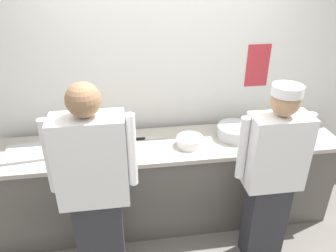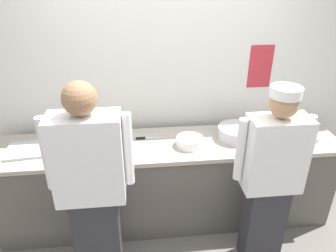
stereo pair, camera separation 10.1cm
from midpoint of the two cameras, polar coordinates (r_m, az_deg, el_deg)
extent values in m
plane|color=slate|center=(3.27, 0.13, -19.81)|extent=(9.00, 9.00, 0.00)
cube|color=silver|center=(3.18, -1.97, 8.61)|extent=(5.05, 0.10, 2.76)
cube|color=#B72D38|center=(3.34, 14.81, 10.34)|extent=(0.23, 0.01, 0.42)
cube|color=#56514C|center=(3.23, -0.76, -10.22)|extent=(3.16, 0.59, 0.85)
cube|color=#A8A093|center=(2.98, -0.82, -3.39)|extent=(3.22, 0.64, 0.04)
cube|color=#2D2D33|center=(2.76, -12.81, -19.22)|extent=(0.35, 0.20, 0.84)
cube|color=white|center=(2.29, -14.74, -6.01)|extent=(0.49, 0.24, 0.67)
cylinder|color=white|center=(2.36, -21.55, -5.12)|extent=(0.07, 0.07, 0.57)
cylinder|color=white|center=(2.28, -7.75, -4.35)|extent=(0.07, 0.07, 0.57)
sphere|color=#8C6647|center=(2.08, -16.20, 4.50)|extent=(0.23, 0.23, 0.23)
cube|color=#2D2D33|center=(3.01, 15.74, -15.83)|extent=(0.32, 0.20, 0.78)
cube|color=white|center=(2.60, 17.65, -4.45)|extent=(0.45, 0.24, 0.62)
cylinder|color=white|center=(2.52, 11.97, -3.95)|extent=(0.07, 0.07, 0.52)
cylinder|color=white|center=(2.73, 22.38, -2.91)|extent=(0.07, 0.07, 0.52)
sphere|color=tan|center=(2.41, 19.03, 4.05)|extent=(0.21, 0.21, 0.21)
cylinder|color=white|center=(2.38, 19.36, 6.02)|extent=(0.22, 0.22, 0.07)
cylinder|color=white|center=(3.18, 18.13, -2.23)|extent=(0.20, 0.20, 0.01)
cylinder|color=white|center=(3.18, 18.16, -2.04)|extent=(0.20, 0.20, 0.01)
cylinder|color=white|center=(3.17, 18.19, -1.85)|extent=(0.20, 0.20, 0.01)
cylinder|color=white|center=(3.17, 18.22, -1.66)|extent=(0.20, 0.20, 0.01)
cylinder|color=white|center=(3.16, 18.25, -1.47)|extent=(0.20, 0.20, 0.01)
cylinder|color=white|center=(3.15, 18.28, -1.28)|extent=(0.20, 0.20, 0.01)
cylinder|color=white|center=(3.15, 18.32, -1.09)|extent=(0.20, 0.20, 0.01)
cylinder|color=white|center=(3.14, 18.35, -0.90)|extent=(0.20, 0.20, 0.01)
cylinder|color=white|center=(2.94, 2.93, -3.33)|extent=(0.24, 0.24, 0.01)
cylinder|color=white|center=(2.93, 2.94, -3.12)|extent=(0.24, 0.24, 0.01)
cylinder|color=white|center=(2.93, 2.95, -2.92)|extent=(0.24, 0.24, 0.01)
cylinder|color=white|center=(2.92, 2.95, -2.72)|extent=(0.24, 0.24, 0.01)
cylinder|color=white|center=(2.92, 2.96, -2.51)|extent=(0.24, 0.24, 0.01)
cylinder|color=white|center=(2.91, 2.96, -2.31)|extent=(0.24, 0.24, 0.01)
cylinder|color=white|center=(2.90, 2.97, -2.10)|extent=(0.24, 0.24, 0.01)
cylinder|color=#B7BABF|center=(3.11, 11.07, -0.96)|extent=(0.36, 0.36, 0.11)
cube|color=#B7BABF|center=(3.07, -23.77, -4.25)|extent=(0.49, 0.35, 0.02)
cylinder|color=#56A333|center=(3.09, -18.18, -1.41)|extent=(0.05, 0.05, 0.18)
cone|color=#56A333|center=(3.04, -18.46, 0.34)|extent=(0.04, 0.04, 0.04)
cylinder|color=red|center=(2.91, -14.72, -3.05)|extent=(0.06, 0.06, 0.15)
cone|color=red|center=(2.87, -14.93, -1.46)|extent=(0.05, 0.05, 0.04)
cylinder|color=white|center=(3.38, 20.43, -0.45)|extent=(0.11, 0.11, 0.05)
cylinder|color=#5B932D|center=(3.37, 20.48, -0.17)|extent=(0.09, 0.09, 0.01)
cylinder|color=white|center=(3.32, 23.37, -1.59)|extent=(0.11, 0.11, 0.05)
cylinder|color=#5B932D|center=(3.31, 23.43, -1.31)|extent=(0.09, 0.09, 0.01)
cylinder|color=white|center=(3.04, -9.43, -2.29)|extent=(0.10, 0.10, 0.04)
cylinder|color=orange|center=(3.03, -9.45, -2.06)|extent=(0.09, 0.09, 0.01)
cube|color=#B7BABF|center=(3.05, -3.36, -2.18)|extent=(0.19, 0.03, 0.01)
cube|color=black|center=(3.04, -5.89, -2.28)|extent=(0.09, 0.03, 0.02)
camera|label=1|loc=(0.05, -90.99, -0.51)|focal=34.26mm
camera|label=2|loc=(0.05, 89.01, 0.51)|focal=34.26mm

